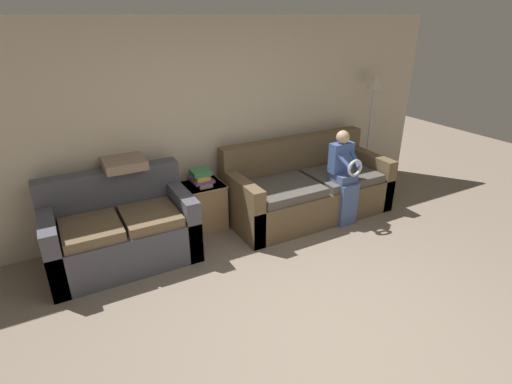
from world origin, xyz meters
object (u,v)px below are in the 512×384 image
couch_side (121,232)px  throw_pillow (124,163)px  side_shelf (203,206)px  floor_lamp (373,96)px  child_left_seated (344,174)px  couch_main (307,190)px  book_stack (201,178)px

couch_side → throw_pillow: (0.18, 0.30, 0.68)m
couch_side → side_shelf: size_ratio=2.55×
floor_lamp → child_left_seated: bearing=-146.1°
couch_main → book_stack: size_ratio=7.41×
couch_side → couch_main: bearing=-0.8°
couch_main → side_shelf: size_ratio=3.66×
couch_main → floor_lamp: size_ratio=1.25×
couch_side → child_left_seated: (2.75, -0.46, 0.32)m
child_left_seated → couch_main: bearing=123.0°
floor_lamp → throw_pillow: floor_lamp is taller
side_shelf → floor_lamp: (2.75, 0.00, 1.14)m
side_shelf → book_stack: bearing=-124.7°
couch_main → side_shelf: couch_main is taller
couch_side → side_shelf: couch_side is taller
side_shelf → throw_pillow: size_ratio=1.36×
couch_main → child_left_seated: (0.27, -0.42, 0.32)m
couch_side → child_left_seated: 2.81m
couch_side → throw_pillow: 0.76m
couch_main → couch_side: (-2.48, 0.03, 0.00)m
book_stack → throw_pillow: bearing=176.7°
couch_side → floor_lamp: bearing=3.9°
couch_side → book_stack: size_ratio=5.15×
child_left_seated → throw_pillow: child_left_seated is taller
couch_main → couch_side: bearing=179.2°
couch_side → floor_lamp: (3.82, 0.26, 1.10)m
couch_side → book_stack: couch_side is taller
side_shelf → book_stack: 0.39m
side_shelf → couch_side: bearing=-166.6°
child_left_seated → throw_pillow: bearing=163.6°
side_shelf → throw_pillow: 1.14m
child_left_seated → couch_side: bearing=170.6°
couch_main → floor_lamp: (1.34, 0.29, 1.10)m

